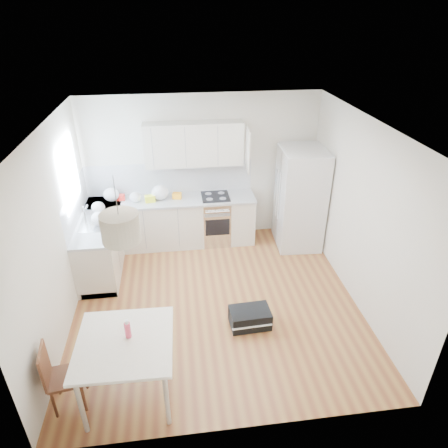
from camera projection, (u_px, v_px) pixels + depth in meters
name	position (u px, v px, depth m)	size (l,w,h in m)	color
floor	(216.00, 301.00, 6.11)	(4.20, 4.20, 0.00)	brown
ceiling	(214.00, 127.00, 4.80)	(4.20, 4.20, 0.00)	white
wall_back	(202.00, 169.00, 7.27)	(4.20, 4.20, 0.00)	silver
wall_left	(56.00, 235.00, 5.21)	(4.20, 4.20, 0.00)	silver
wall_right	(361.00, 215.00, 5.69)	(4.20, 4.20, 0.00)	silver
window_glassblock	(69.00, 173.00, 6.02)	(0.02, 1.00, 1.00)	#BFE0F9
cabinets_back	(173.00, 223.00, 7.39)	(3.00, 0.60, 0.88)	beige
cabinets_left	(102.00, 244.00, 6.73)	(0.60, 1.80, 0.88)	beige
counter_back	(171.00, 200.00, 7.16)	(3.02, 0.64, 0.04)	#ADAFB2
counter_left	(98.00, 220.00, 6.51)	(0.64, 1.82, 0.04)	#ADAFB2
backsplash_back	(170.00, 178.00, 7.27)	(3.00, 0.01, 0.58)	silver
backsplash_left	(76.00, 204.00, 6.32)	(0.01, 1.80, 0.58)	silver
upper_cabinets	(194.00, 144.00, 6.86)	(1.70, 0.32, 0.75)	beige
range_oven	(216.00, 220.00, 7.48)	(0.50, 0.61, 0.88)	silver
sink	(97.00, 221.00, 6.46)	(0.50, 0.80, 0.16)	silver
refrigerator	(301.00, 198.00, 7.20)	(0.87, 0.92, 1.83)	silver
dining_table	(125.00, 348.00, 4.33)	(1.06, 1.06, 0.81)	beige
dining_chair	(66.00, 376.00, 4.36)	(0.36, 0.36, 0.86)	#462315
drink_bottle	(128.00, 329.00, 4.30)	(0.07, 0.07, 0.23)	#E13E5D
gym_bag	(250.00, 318.00, 5.61)	(0.56, 0.37, 0.26)	black
pendant_lamp	(120.00, 228.00, 3.69)	(0.36, 0.36, 0.28)	#B4A88A
grocery_bag_a	(111.00, 195.00, 7.03)	(0.27, 0.23, 0.25)	white
grocery_bag_b	(135.00, 197.00, 7.01)	(0.20, 0.17, 0.18)	white
grocery_bag_c	(160.00, 192.00, 7.08)	(0.30, 0.26, 0.27)	white
grocery_bag_d	(98.00, 208.00, 6.64)	(0.22, 0.19, 0.20)	white
grocery_bag_e	(99.00, 219.00, 6.27)	(0.25, 0.21, 0.23)	white
snack_orange	(177.00, 196.00, 7.15)	(0.16, 0.10, 0.11)	orange
snack_yellow	(150.00, 199.00, 7.03)	(0.17, 0.11, 0.12)	#F3FA27
snack_red	(121.00, 197.00, 7.10)	(0.15, 0.09, 0.10)	red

